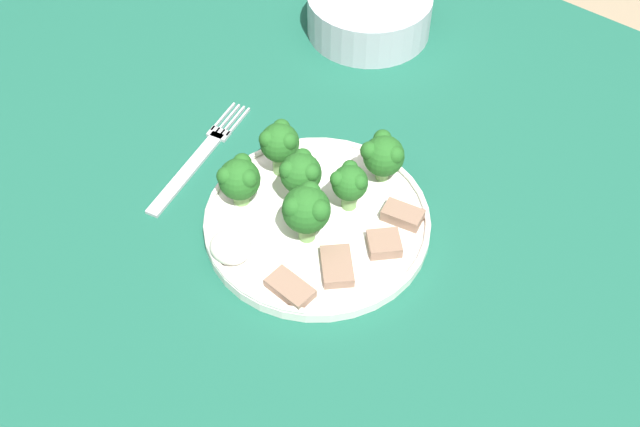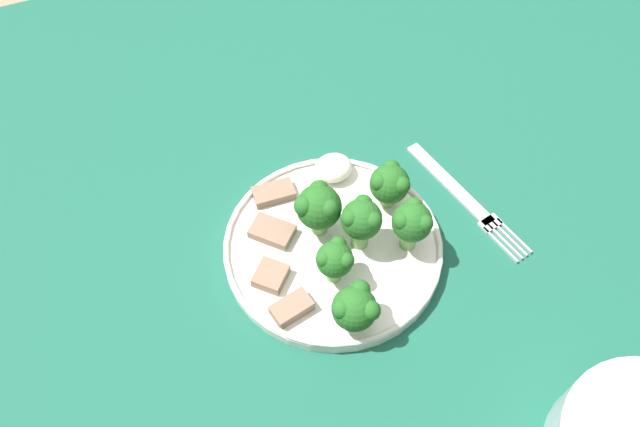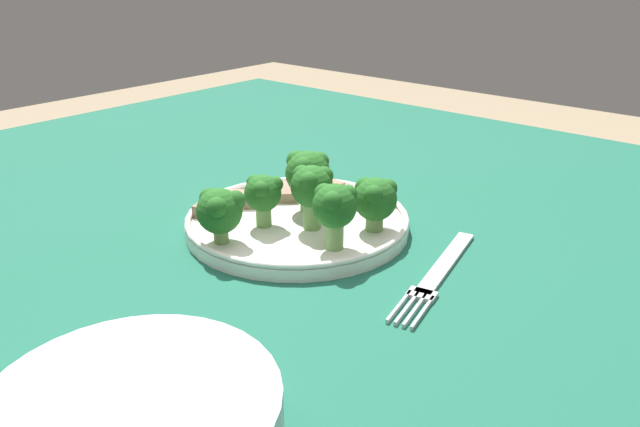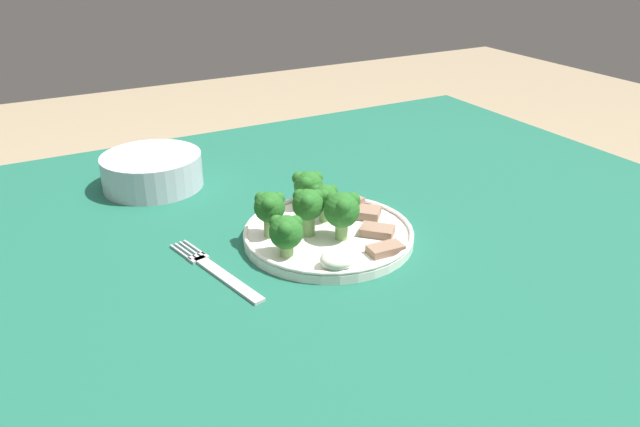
# 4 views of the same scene
# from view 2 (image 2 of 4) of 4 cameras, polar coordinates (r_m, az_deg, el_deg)

# --- Properties ---
(table) EXTENTS (1.25, 1.08, 0.75)m
(table) POSITION_cam_2_polar(r_m,az_deg,el_deg) (0.75, 0.12, -6.13)
(table) COLOR #195642
(table) RESTS_ON ground_plane
(dinner_plate) EXTENTS (0.23, 0.23, 0.02)m
(dinner_plate) POSITION_cam_2_polar(r_m,az_deg,el_deg) (0.66, 1.19, -3.04)
(dinner_plate) COLOR white
(dinner_plate) RESTS_ON table
(fork) EXTENTS (0.06, 0.19, 0.00)m
(fork) POSITION_cam_2_polar(r_m,az_deg,el_deg) (0.72, 13.02, 1.41)
(fork) COLOR #B2B2B7
(fork) RESTS_ON table
(broccoli_floret_near_rim_left) EXTENTS (0.04, 0.04, 0.05)m
(broccoli_floret_near_rim_left) POSITION_cam_2_polar(r_m,az_deg,el_deg) (0.61, 1.35, -4.22)
(broccoli_floret_near_rim_left) COLOR #709E56
(broccoli_floret_near_rim_left) RESTS_ON dinner_plate
(broccoli_floret_center_left) EXTENTS (0.05, 0.05, 0.07)m
(broccoli_floret_center_left) POSITION_cam_2_polar(r_m,az_deg,el_deg) (0.63, -0.24, 0.58)
(broccoli_floret_center_left) COLOR #709E56
(broccoli_floret_center_left) RESTS_ON dinner_plate
(broccoli_floret_back_left) EXTENTS (0.04, 0.04, 0.06)m
(broccoli_floret_back_left) POSITION_cam_2_polar(r_m,az_deg,el_deg) (0.63, 8.41, -0.80)
(broccoli_floret_back_left) COLOR #709E56
(broccoli_floret_back_left) RESTS_ON dinner_plate
(broccoli_floret_front_left) EXTENTS (0.04, 0.04, 0.07)m
(broccoli_floret_front_left) POSITION_cam_2_polar(r_m,az_deg,el_deg) (0.62, 3.82, -0.58)
(broccoli_floret_front_left) COLOR #709E56
(broccoli_floret_front_left) RESTS_ON dinner_plate
(broccoli_floret_center_back) EXTENTS (0.04, 0.04, 0.05)m
(broccoli_floret_center_back) POSITION_cam_2_polar(r_m,az_deg,el_deg) (0.59, 3.17, -8.61)
(broccoli_floret_center_back) COLOR #709E56
(broccoli_floret_center_back) RESTS_ON dinner_plate
(broccoli_floret_mid_cluster) EXTENTS (0.04, 0.04, 0.05)m
(broccoli_floret_mid_cluster) POSITION_cam_2_polar(r_m,az_deg,el_deg) (0.67, 6.38, 2.75)
(broccoli_floret_mid_cluster) COLOR #709E56
(broccoli_floret_mid_cluster) RESTS_ON dinner_plate
(meat_slice_front_slice) EXTENTS (0.04, 0.04, 0.01)m
(meat_slice_front_slice) POSITION_cam_2_polar(r_m,az_deg,el_deg) (0.63, -4.52, -5.71)
(meat_slice_front_slice) COLOR #846651
(meat_slice_front_slice) RESTS_ON dinner_plate
(meat_slice_middle_slice) EXTENTS (0.04, 0.03, 0.01)m
(meat_slice_middle_slice) POSITION_cam_2_polar(r_m,az_deg,el_deg) (0.62, -2.61, -8.62)
(meat_slice_middle_slice) COLOR #846651
(meat_slice_middle_slice) RESTS_ON dinner_plate
(meat_slice_rear_slice) EXTENTS (0.05, 0.05, 0.01)m
(meat_slice_rear_slice) POSITION_cam_2_polar(r_m,az_deg,el_deg) (0.66, -4.40, -1.64)
(meat_slice_rear_slice) COLOR #846651
(meat_slice_rear_slice) RESTS_ON dinner_plate
(meat_slice_edge_slice) EXTENTS (0.05, 0.03, 0.01)m
(meat_slice_edge_slice) POSITION_cam_2_polar(r_m,az_deg,el_deg) (0.69, -4.26, 1.90)
(meat_slice_edge_slice) COLOR #846651
(meat_slice_edge_slice) RESTS_ON dinner_plate
(sauce_dollop) EXTENTS (0.04, 0.04, 0.02)m
(sauce_dollop) POSITION_cam_2_polar(r_m,az_deg,el_deg) (0.70, 1.23, 4.20)
(sauce_dollop) COLOR silver
(sauce_dollop) RESTS_ON dinner_plate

